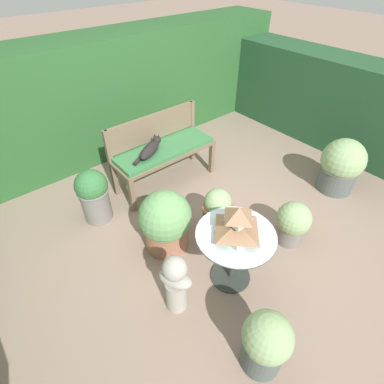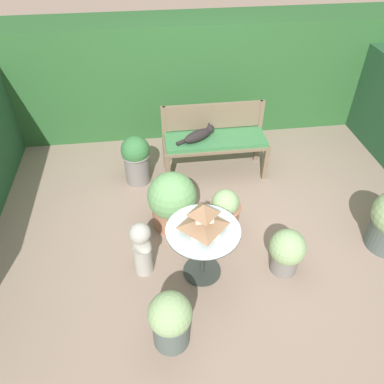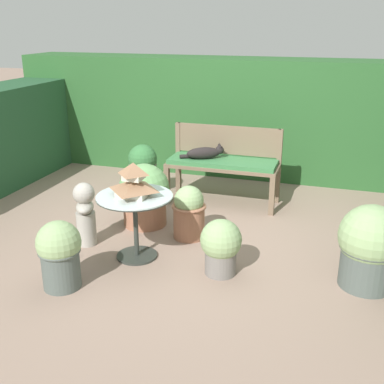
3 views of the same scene
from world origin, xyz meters
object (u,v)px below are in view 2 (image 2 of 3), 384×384
potted_plant_bench_right (136,158)px  potted_plant_hedge_corner (170,320)px  garden_bust (142,247)px  potted_plant_table_near (225,211)px  pagoda_birdhouse (203,219)px  cat (199,135)px  patio_table (203,239)px  potted_plant_table_far (287,251)px  garden_bench (215,143)px  potted_plant_bench_left (172,201)px

potted_plant_bench_right → potted_plant_hedge_corner: bearing=-84.2°
garden_bust → potted_plant_table_near: garden_bust is taller
pagoda_birdhouse → garden_bust: size_ratio=0.56×
potted_plant_table_near → potted_plant_bench_right: bearing=132.5°
cat → patio_table: size_ratio=0.72×
patio_table → garden_bust: bearing=170.0°
potted_plant_table_near → cat: bearing=97.7°
potted_plant_table_near → potted_plant_table_far: (0.49, -0.63, -0.01)m
garden_bust → potted_plant_bench_right: bearing=155.3°
potted_plant_table_near → garden_bench: bearing=85.9°
garden_bench → potted_plant_bench_left: (-0.64, -0.89, -0.14)m
patio_table → potted_plant_bench_left: size_ratio=1.03×
potted_plant_bench_right → garden_bench: bearing=2.4°
potted_plant_hedge_corner → potted_plant_bench_left: bearing=84.1°
pagoda_birdhouse → potted_plant_table_far: 0.96m
garden_bust → potted_plant_table_far: size_ratio=1.27×
pagoda_birdhouse → potted_plant_bench_left: 0.88m
pagoda_birdhouse → garden_bust: 0.71m
potted_plant_table_near → potted_plant_bench_left: 0.59m
garden_bust → potted_plant_table_near: bearing=90.9°
potted_plant_hedge_corner → potted_plant_bench_left: 1.44m
garden_bench → cat: size_ratio=2.63×
potted_plant_table_far → potted_plant_hedge_corner: size_ratio=0.86×
cat → pagoda_birdhouse: 1.62m
garden_bust → potted_plant_bench_left: (0.36, 0.64, -0.01)m
potted_plant_table_near → potted_plant_table_far: bearing=-51.8°
potted_plant_table_near → garden_bust: bearing=-153.5°
garden_bust → potted_plant_bench_right: 1.49m
cat → patio_table: 1.63m
pagoda_birdhouse → garden_bust: bearing=170.0°
potted_plant_table_far → potted_plant_table_near: bearing=128.2°
potted_plant_bench_right → pagoda_birdhouse: bearing=-69.1°
potted_plant_hedge_corner → potted_plant_table_far: bearing=27.3°
potted_plant_table_near → potted_plant_bench_right: 1.40m
cat → potted_plant_table_far: (0.64, -1.68, -0.35)m
potted_plant_bench_left → potted_plant_bench_right: size_ratio=1.03×
potted_plant_table_far → potted_plant_hedge_corner: potted_plant_hedge_corner is taller
patio_table → potted_plant_table_near: 0.69m
garden_bench → cat: cat is taller
potted_plant_table_far → potted_plant_bench_right: potted_plant_bench_right is taller
potted_plant_table_far → patio_table: bearing=175.3°
garden_bench → potted_plant_table_far: size_ratio=2.63×
cat → garden_bust: bearing=-146.2°
potted_plant_table_near → potted_plant_bench_right: (-0.94, 1.03, 0.08)m
garden_bust → potted_plant_bench_left: size_ratio=0.95×
pagoda_birdhouse → garden_bust: pagoda_birdhouse is taller
garden_bench → patio_table: 1.68m
cat → potted_plant_bench_right: 0.84m
garden_bench → pagoda_birdhouse: size_ratio=3.72×
pagoda_birdhouse → patio_table: bearing=180.0°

